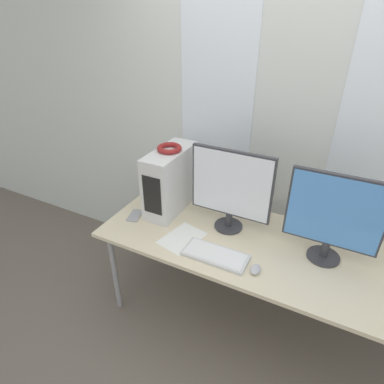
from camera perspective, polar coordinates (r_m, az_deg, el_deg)
The scene contains 11 objects.
ground_plane at distance 2.45m, azimuth 6.64°, elevation -28.48°, with size 14.00×14.00×0.00m, color #665B51.
wall_back at distance 2.33m, azimuth 17.24°, elevation 10.45°, with size 8.00×0.07×2.70m.
desk at distance 2.18m, azimuth 11.68°, elevation -10.05°, with size 2.10×0.82×0.75m.
pc_tower at distance 2.35m, azimuth -3.84°, elevation 2.07°, with size 0.20×0.49×0.47m.
headphones at distance 2.25m, azimuth -4.05°, elevation 7.78°, with size 0.17×0.17×0.04m.
monitor_main at distance 2.10m, azimuth 6.93°, elevation 0.73°, with size 0.55×0.20×0.58m.
monitor_right_near at distance 1.99m, azimuth 23.91°, elevation -3.91°, with size 0.53×0.20×0.57m.
keyboard at distance 2.02m, azimuth 4.17°, elevation -11.10°, with size 0.40×0.18×0.02m.
mouse at distance 1.95m, azimuth 11.22°, elevation -13.34°, with size 0.06×0.09×0.03m.
cell_phone at distance 2.40m, azimuth -10.10°, elevation -4.13°, with size 0.12×0.17×0.01m.
paper_sheet_left at distance 2.16m, azimuth -1.77°, elevation -8.17°, with size 0.27×0.33×0.00m.
Camera 1 is at (0.36, -1.24, 2.08)m, focal length 30.00 mm.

